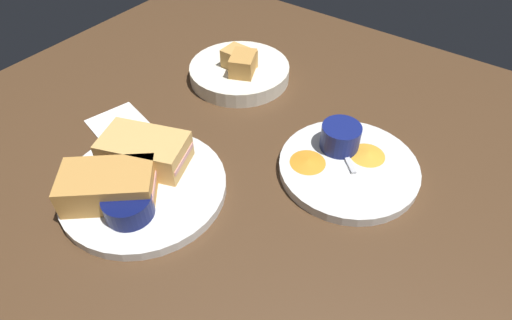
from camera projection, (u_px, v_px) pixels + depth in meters
The scene contains 12 objects.
ground_plane at pixel (230, 162), 72.22cm from camera, with size 110.00×110.00×3.00cm, color #4C331E.
plate_sandwich_main at pixel (144, 187), 65.02cm from camera, with size 25.03×25.03×1.60cm, color silver.
sandwich_half_near at pixel (145, 151), 66.19cm from camera, with size 14.85×11.58×4.80cm.
sandwich_half_far at pixel (108, 186), 60.98cm from camera, with size 14.84×14.18×4.80cm.
ramekin_dark_sauce at pixel (128, 205), 59.21cm from camera, with size 6.92×6.92×3.30cm.
spoon_by_dark_ramekin at pixel (148, 184), 63.99cm from camera, with size 4.70×9.79×0.80cm.
plate_chips_companion at pixel (348, 168), 68.04cm from camera, with size 22.10×22.10×1.60cm, color silver.
ramekin_light_gravy at pixel (341, 136), 68.92cm from camera, with size 6.40×6.40×4.17cm.
spoon_by_gravy_ramekin at pixel (340, 143), 70.58cm from camera, with size 8.16×7.88×0.80cm.
plantain_chip_scatter at pixel (339, 152), 69.01cm from camera, with size 14.28×14.38×0.60cm.
bread_basket_rear at pixel (240, 71), 86.11cm from camera, with size 20.03×20.03×6.74cm.
paper_napkin_folded at pixel (120, 126), 76.49cm from camera, with size 11.00×9.00×0.40cm, color white.
Camera 1 is at (33.80, -39.11, 49.13)cm, focal length 30.05 mm.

